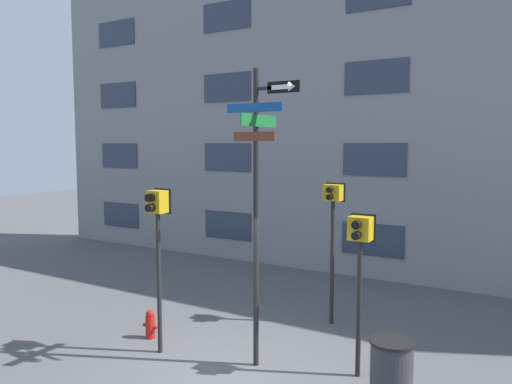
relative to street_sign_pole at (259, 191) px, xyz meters
name	(u,v)px	position (x,y,z in m)	size (l,w,h in m)	color
ground_plane	(230,382)	(-0.08, -0.73, -2.95)	(60.00, 60.00, 0.00)	#515154
building_facade	(380,78)	(-0.08, 6.62, 2.55)	(24.00, 0.63, 11.01)	gray
street_sign_pole	(259,191)	(0.00, 0.00, 0.00)	(1.30, 1.10, 4.91)	black
pedestrian_signal_left	(158,226)	(-1.79, -0.43, -0.66)	(0.37, 0.40, 2.94)	black
pedestrian_signal_right	(360,249)	(1.55, 0.49, -0.88)	(0.41, 0.40, 2.61)	black
pedestrian_signal_across	(333,215)	(0.28, 2.50, -0.67)	(0.41, 0.40, 2.92)	black
fire_hydrant	(150,324)	(-2.40, -0.02, -2.68)	(0.35, 0.19, 0.56)	red
trash_bin	(391,376)	(2.31, -0.31, -2.43)	(0.62, 0.62, 1.02)	#333338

